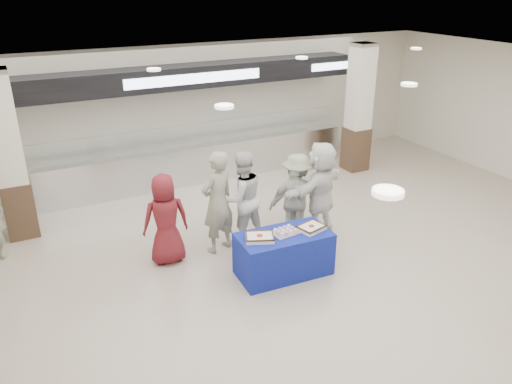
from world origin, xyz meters
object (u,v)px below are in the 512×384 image
civilian_maroon (166,219)px  civilian_white (320,189)px  sheet_cake_right (311,227)px  soldier_b (297,195)px  display_table (284,254)px  chef_short (294,202)px  sheet_cake_left (260,237)px  cupcake_tray (285,231)px  chef_tall (242,198)px  soldier_a (218,202)px

civilian_maroon → civilian_white: size_ratio=0.88×
sheet_cake_right → soldier_b: size_ratio=0.30×
display_table → chef_short: (0.83, 1.06, 0.36)m
sheet_cake_left → cupcake_tray: bearing=0.9°
sheet_cake_right → cupcake_tray: (-0.44, 0.10, -0.01)m
sheet_cake_right → soldier_b: 1.33m
cupcake_tray → chef_short: size_ratio=0.33×
chef_short → chef_tall: bearing=8.0°
soldier_b → chef_short: bearing=58.1°
display_table → cupcake_tray: size_ratio=3.16×
sheet_cake_left → civilian_maroon: size_ratio=0.34×
chef_tall → sheet_cake_right: bearing=108.3°
soldier_a → chef_tall: 0.53m
civilian_maroon → chef_tall: size_ratio=0.91×
soldier_b → cupcake_tray: bearing=68.0°
civilian_maroon → civilian_white: civilian_white is taller
civilian_maroon → soldier_a: 0.97m
soldier_a → civilian_maroon: bearing=-21.5°
soldier_b → civilian_white: (0.40, -0.20, 0.12)m
cupcake_tray → chef_short: 1.31m
sheet_cake_right → chef_tall: bearing=113.2°
display_table → cupcake_tray: (0.04, 0.03, 0.41)m
soldier_a → chef_tall: soldier_a is taller
soldier_a → civilian_white: soldier_a is taller
chef_short → soldier_a: bearing=17.2°
display_table → civilian_white: 1.75m
chef_short → soldier_b: bearing=-114.3°
civilian_maroon → cupcake_tray: bearing=148.2°
sheet_cake_right → civilian_maroon: bearing=146.9°
chef_tall → soldier_b: bearing=166.1°
chef_short → soldier_b: soldier_b is taller
display_table → soldier_b: (0.95, 1.17, 0.44)m
cupcake_tray → civilian_white: bearing=35.5°
sheet_cake_right → soldier_a: bearing=130.6°
chef_short → sheet_cake_left: bearing=63.5°
civilian_maroon → chef_tall: 1.48m
sheet_cake_left → chef_short: chef_short is taller
cupcake_tray → civilian_white: size_ratio=0.26×
cupcake_tray → civilian_maroon: size_ratio=0.30×
cupcake_tray → display_table: bearing=-144.2°
sheet_cake_left → soldier_a: (-0.20, 1.23, 0.16)m
sheet_cake_right → civilian_white: (0.87, 1.04, 0.14)m
soldier_a → chef_tall: bearing=171.3°
civilian_maroon → soldier_a: (0.96, -0.04, 0.14)m
cupcake_tray → chef_tall: 1.33m
sheet_cake_left → soldier_a: 1.25m
sheet_cake_right → chef_short: size_ratio=0.34×
soldier_a → chef_short: 1.51m
civilian_maroon → soldier_b: size_ratio=1.00×
soldier_a → soldier_b: size_ratio=1.18×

